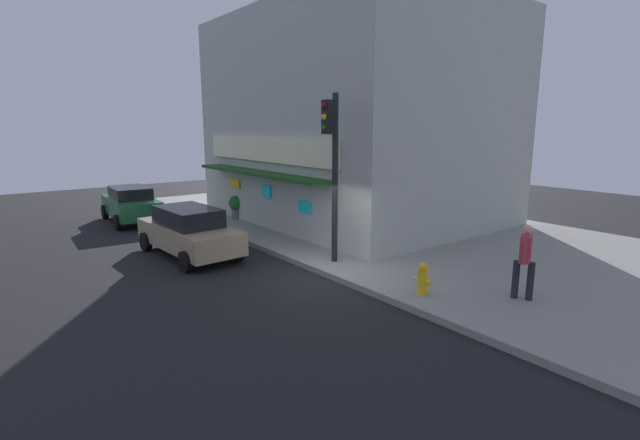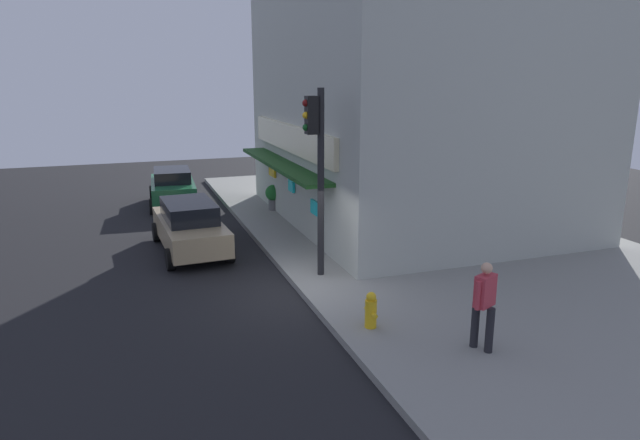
{
  "view_description": "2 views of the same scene",
  "coord_description": "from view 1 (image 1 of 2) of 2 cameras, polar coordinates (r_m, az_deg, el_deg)",
  "views": [
    {
      "loc": [
        9.87,
        -7.75,
        4.23
      ],
      "look_at": [
        -2.73,
        1.95,
        0.97
      ],
      "focal_mm": 26.07,
      "sensor_mm": 36.0,
      "label": 1
    },
    {
      "loc": [
        13.12,
        -3.98,
        5.46
      ],
      "look_at": [
        -2.29,
        1.44,
        1.24
      ],
      "focal_mm": 31.86,
      "sensor_mm": 36.0,
      "label": 2
    }
  ],
  "objects": [
    {
      "name": "parked_car_green",
      "position": [
        22.13,
        -22.18,
        1.85
      ],
      "size": [
        4.15,
        2.14,
        1.56
      ],
      "color": "#1E6038",
      "rests_on": "ground_plane"
    },
    {
      "name": "corner_building",
      "position": [
        20.77,
        4.2,
        12.14
      ],
      "size": [
        11.63,
        9.81,
        8.53
      ],
      "color": "#ADB2A8",
      "rests_on": "sidewalk"
    },
    {
      "name": "trash_can",
      "position": [
        15.67,
        3.04,
        -1.64
      ],
      "size": [
        0.46,
        0.46,
        0.94
      ],
      "primitive_type": "cylinder",
      "color": "#2D2D2D",
      "rests_on": "sidewalk"
    },
    {
      "name": "fire_hydrant",
      "position": [
        11.62,
        12.45,
        -7.1
      ],
      "size": [
        0.5,
        0.26,
        0.8
      ],
      "color": "gold",
      "rests_on": "sidewalk"
    },
    {
      "name": "ground_plane",
      "position": [
        13.24,
        0.53,
        -7.03
      ],
      "size": [
        49.08,
        49.08,
        0.0
      ],
      "primitive_type": "plane",
      "color": "black"
    },
    {
      "name": "parked_car_tan",
      "position": [
        15.74,
        -15.8,
        -1.33
      ],
      "size": [
        4.54,
        2.16,
        1.61
      ],
      "color": "#9E8966",
      "rests_on": "ground_plane"
    },
    {
      "name": "traffic_light",
      "position": [
        13.52,
        1.51,
        7.87
      ],
      "size": [
        0.32,
        0.58,
        4.95
      ],
      "color": "black",
      "rests_on": "sidewalk"
    },
    {
      "name": "pedestrian",
      "position": [
        11.88,
        23.85,
        -4.3
      ],
      "size": [
        0.5,
        0.59,
        1.8
      ],
      "color": "black",
      "rests_on": "sidewalk"
    },
    {
      "name": "sidewalk",
      "position": [
        17.21,
        15.74,
        -2.77
      ],
      "size": [
        32.72,
        11.46,
        0.18
      ],
      "primitive_type": "cube",
      "color": "gray",
      "rests_on": "ground_plane"
    },
    {
      "name": "potted_plant_by_doorway",
      "position": [
        20.76,
        -10.28,
        1.82
      ],
      "size": [
        0.64,
        0.64,
        1.01
      ],
      "color": "#59595B",
      "rests_on": "sidewalk"
    }
  ]
}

